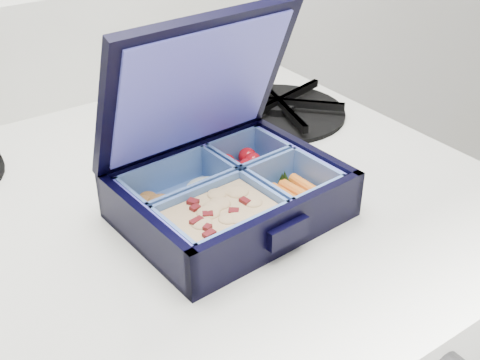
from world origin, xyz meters
TOP-DOWN VIEW (x-y plane):
  - bento_box at (-0.22, 1.57)m, footprint 0.22×0.18m
  - burner_grate at (-0.03, 1.73)m, footprint 0.22×0.22m
  - fork at (-0.09, 1.68)m, footprint 0.11×0.18m

SIDE VIEW (x-z plane):
  - fork at x=-0.09m, z-range 0.98..0.99m
  - burner_grate at x=-0.03m, z-range 0.98..1.01m
  - bento_box at x=-0.22m, z-range 0.98..1.03m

